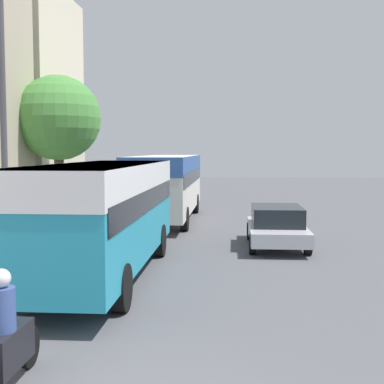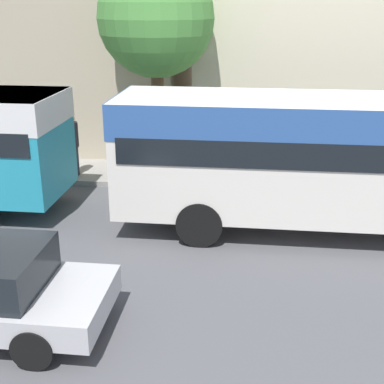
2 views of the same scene
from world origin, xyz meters
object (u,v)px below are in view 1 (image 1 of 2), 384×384
at_px(bus_lead, 102,204).
at_px(bus_following, 167,179).
at_px(motorcycle_behind_lead, 5,343).
at_px(pedestrian_near_curb, 56,216).
at_px(car_crossing, 277,225).

xyz_separation_m(bus_lead, bus_following, (0.27, 11.31, 0.05)).
bearing_deg(bus_lead, motorcycle_behind_lead, -87.55).
height_order(bus_lead, motorcycle_behind_lead, bus_lead).
distance_m(motorcycle_behind_lead, pedestrian_near_curb, 11.03).
relative_size(bus_following, motorcycle_behind_lead, 4.57).
height_order(bus_following, motorcycle_behind_lead, bus_following).
bearing_deg(bus_lead, pedestrian_near_curb, 122.60).
height_order(car_crossing, pedestrian_near_curb, pedestrian_near_curb).
bearing_deg(bus_following, motorcycle_behind_lead, -89.96).
xyz_separation_m(bus_lead, car_crossing, (4.87, 4.83, -1.19)).
xyz_separation_m(bus_lead, pedestrian_near_curb, (-2.59, 4.05, -0.85)).
bearing_deg(motorcycle_behind_lead, pedestrian_near_curb, 105.10).
distance_m(bus_following, pedestrian_near_curb, 7.86).
bearing_deg(car_crossing, motorcycle_behind_lead, -111.89).
bearing_deg(pedestrian_near_curb, motorcycle_behind_lead, -74.90).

